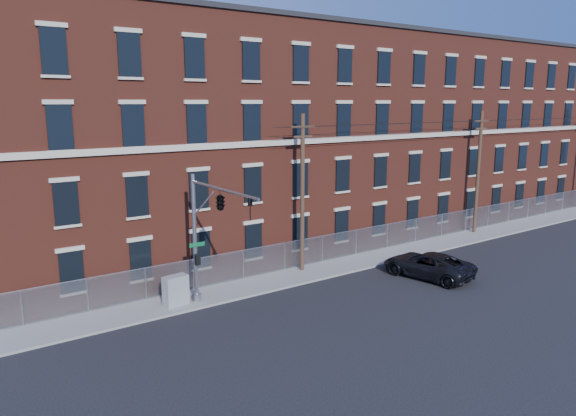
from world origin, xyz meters
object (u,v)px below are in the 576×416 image
Objects in this scene: utility_cabinet at (176,290)px; traffic_signal_mast at (214,214)px; utility_pole_near at (302,190)px; pickup_truck at (428,265)px.

traffic_signal_mast is at bearing -71.67° from utility_cabinet.
utility_cabinet is (-1.19, 2.37, -4.46)m from traffic_signal_mast.
utility_pole_near is 9.15m from pickup_truck.
traffic_signal_mast is at bearing -19.58° from pickup_truck.
utility_cabinet is (-14.98, 4.39, 0.14)m from pickup_truck.
traffic_signal_mast reaches higher than pickup_truck.
utility_cabinet is at bearing 116.65° from traffic_signal_mast.
utility_pole_near reaches higher than pickup_truck.
utility_cabinet is at bearing -27.58° from pickup_truck.
utility_pole_near is 6.15× the size of utility_cabinet.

